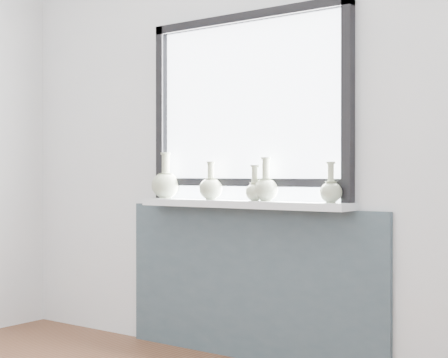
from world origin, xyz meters
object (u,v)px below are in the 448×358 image
Objects in this scene: vase_a at (166,184)px; vase_d at (266,187)px; vase_b at (211,187)px; vase_e at (331,190)px; vase_c at (255,190)px; windowsill at (241,204)px.

vase_a reaches higher than vase_d.
vase_b is 0.77m from vase_e.
vase_c is 0.06m from vase_d.
vase_b is 0.37m from vase_d.
vase_c reaches higher than windowsill.
vase_e reaches higher than windowsill.
vase_b is at bearing -178.66° from vase_d.
vase_a is at bearing 177.53° from vase_c.
vase_a is 1.12m from vase_e.
windowsill is 4.77× the size of vase_a.
vase_e is (0.40, -0.01, -0.01)m from vase_d.
vase_b is at bearing 179.77° from vase_e.
vase_b is 0.31m from vase_c.
vase_a is 1.41× the size of vase_c.
vase_d reaches higher than vase_b.
vase_b is 1.04× the size of vase_e.
vase_e is (1.12, -0.02, -0.02)m from vase_a.
vase_a reaches higher than vase_c.
windowsill is at bearing -0.84° from vase_a.
windowsill is 6.74× the size of vase_c.
vase_c is (0.10, -0.02, 0.08)m from windowsill.
vase_a is 0.67m from vase_c.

